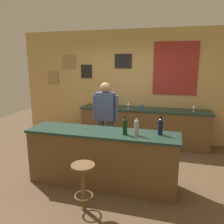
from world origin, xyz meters
name	(u,v)px	position (x,y,z in m)	size (l,w,h in m)	color
ground_plane	(109,172)	(0.00, 0.00, 0.00)	(10.00, 10.00, 0.00)	brown
back_wall	(131,85)	(0.01, 2.03, 1.42)	(6.00, 0.09, 2.80)	tan
bar_counter	(102,158)	(0.00, -0.40, 0.46)	(2.47, 0.60, 0.92)	brown
side_counter	(143,127)	(0.40, 1.65, 0.45)	(3.13, 0.56, 0.90)	brown
bartender	(106,116)	(-0.22, 0.52, 0.94)	(0.52, 0.21, 1.62)	#384766
bar_stool	(83,180)	(-0.02, -1.14, 0.46)	(0.32, 0.32, 0.68)	brown
wine_bottle_a	(125,126)	(0.39, -0.46, 1.06)	(0.07, 0.07, 0.31)	black
wine_bottle_b	(136,127)	(0.57, -0.45, 1.06)	(0.07, 0.07, 0.31)	#999E99
wine_bottle_c	(160,126)	(0.92, -0.32, 1.06)	(0.07, 0.07, 0.31)	black
wine_glass_a	(94,102)	(-0.89, 1.66, 1.01)	(0.07, 0.07, 0.16)	silver
wine_glass_b	(98,101)	(-0.80, 1.74, 1.01)	(0.07, 0.07, 0.16)	silver
wine_glass_c	(128,104)	(0.03, 1.61, 1.01)	(0.07, 0.07, 0.16)	silver
wine_glass_d	(194,107)	(1.54, 1.64, 1.01)	(0.07, 0.07, 0.16)	silver
coffee_mug	(141,107)	(0.33, 1.65, 0.95)	(0.12, 0.08, 0.09)	#336699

